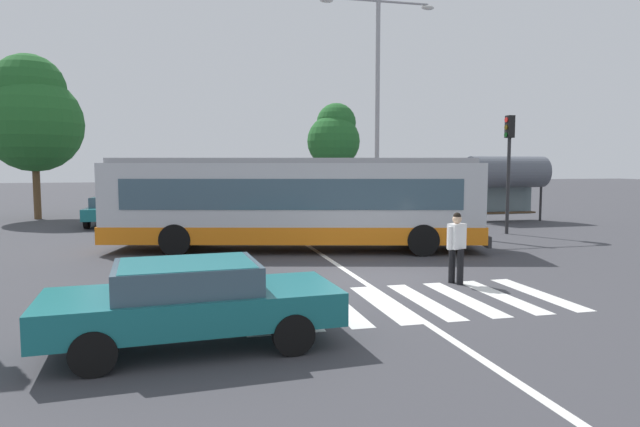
{
  "coord_description": "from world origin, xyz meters",
  "views": [
    {
      "loc": [
        -4.62,
        -12.96,
        2.86
      ],
      "look_at": [
        -0.45,
        4.01,
        1.3
      ],
      "focal_mm": 31.02,
      "sensor_mm": 36.0,
      "label": 1
    }
  ],
  "objects_px": {
    "traffic_light_far_corner": "(509,155)",
    "twin_arm_street_lamp": "(377,89)",
    "parked_car_red": "(170,207)",
    "parked_car_charcoal": "(280,206)",
    "parked_car_silver": "(224,207)",
    "background_tree_left": "(32,114)",
    "background_tree_right": "(334,136)",
    "parked_car_blue": "(378,203)",
    "bus_stop_shelter": "(507,173)",
    "pedestrian_crossing_street": "(456,244)",
    "parked_car_white": "(334,205)",
    "foreground_sedan": "(192,299)",
    "city_transit_bus": "(294,203)",
    "parked_car_teal": "(112,209)"
  },
  "relations": [
    {
      "from": "foreground_sedan",
      "to": "background_tree_left",
      "type": "relative_size",
      "value": 0.54
    },
    {
      "from": "parked_car_white",
      "to": "parked_car_blue",
      "type": "xyz_separation_m",
      "value": [
        2.58,
        0.55,
        0.0
      ]
    },
    {
      "from": "parked_car_teal",
      "to": "parked_car_red",
      "type": "distance_m",
      "value": 2.65
    },
    {
      "from": "background_tree_right",
      "to": "parked_car_blue",
      "type": "bearing_deg",
      "value": -83.85
    },
    {
      "from": "pedestrian_crossing_street",
      "to": "parked_car_charcoal",
      "type": "bearing_deg",
      "value": 95.77
    },
    {
      "from": "pedestrian_crossing_street",
      "to": "parked_car_white",
      "type": "xyz_separation_m",
      "value": [
        1.24,
        15.57,
        -0.2
      ]
    },
    {
      "from": "parked_car_red",
      "to": "twin_arm_street_lamp",
      "type": "height_order",
      "value": "twin_arm_street_lamp"
    },
    {
      "from": "traffic_light_far_corner",
      "to": "twin_arm_street_lamp",
      "type": "xyz_separation_m",
      "value": [
        -4.49,
        3.35,
        2.95
      ]
    },
    {
      "from": "parked_car_red",
      "to": "parked_car_charcoal",
      "type": "distance_m",
      "value": 5.4
    },
    {
      "from": "bus_stop_shelter",
      "to": "twin_arm_street_lamp",
      "type": "relative_size",
      "value": 0.4
    },
    {
      "from": "parked_car_teal",
      "to": "parked_car_white",
      "type": "xyz_separation_m",
      "value": [
        10.85,
        -0.05,
        0.0
      ]
    },
    {
      "from": "city_transit_bus",
      "to": "foreground_sedan",
      "type": "height_order",
      "value": "city_transit_bus"
    },
    {
      "from": "parked_car_teal",
      "to": "bus_stop_shelter",
      "type": "xyz_separation_m",
      "value": [
        18.89,
        -3.08,
        1.65
      ]
    },
    {
      "from": "foreground_sedan",
      "to": "parked_car_white",
      "type": "distance_m",
      "value": 20.22
    },
    {
      "from": "twin_arm_street_lamp",
      "to": "parked_car_red",
      "type": "bearing_deg",
      "value": 154.5
    },
    {
      "from": "parked_car_silver",
      "to": "background_tree_right",
      "type": "relative_size",
      "value": 0.67
    },
    {
      "from": "parked_car_silver",
      "to": "background_tree_left",
      "type": "height_order",
      "value": "background_tree_left"
    },
    {
      "from": "parked_car_red",
      "to": "parked_car_white",
      "type": "xyz_separation_m",
      "value": [
        8.22,
        -0.31,
        0.0
      ]
    },
    {
      "from": "traffic_light_far_corner",
      "to": "twin_arm_street_lamp",
      "type": "distance_m",
      "value": 6.33
    },
    {
      "from": "pedestrian_crossing_street",
      "to": "twin_arm_street_lamp",
      "type": "xyz_separation_m",
      "value": [
        2.1,
        11.55,
        5.21
      ]
    },
    {
      "from": "parked_car_teal",
      "to": "parked_car_silver",
      "type": "xyz_separation_m",
      "value": [
        5.19,
        -0.23,
        0.0
      ]
    },
    {
      "from": "bus_stop_shelter",
      "to": "parked_car_red",
      "type": "bearing_deg",
      "value": 168.37
    },
    {
      "from": "parked_car_charcoal",
      "to": "parked_car_white",
      "type": "relative_size",
      "value": 0.98
    },
    {
      "from": "parked_car_silver",
      "to": "twin_arm_street_lamp",
      "type": "xyz_separation_m",
      "value": [
        6.53,
        -3.84,
        5.42
      ]
    },
    {
      "from": "parked_car_teal",
      "to": "bus_stop_shelter",
      "type": "relative_size",
      "value": 1.14
    },
    {
      "from": "parked_car_teal",
      "to": "parked_car_white",
      "type": "distance_m",
      "value": 10.85
    },
    {
      "from": "parked_car_silver",
      "to": "parked_car_white",
      "type": "relative_size",
      "value": 0.98
    },
    {
      "from": "background_tree_left",
      "to": "parked_car_silver",
      "type": "bearing_deg",
      "value": -24.14
    },
    {
      "from": "parked_car_teal",
      "to": "parked_car_red",
      "type": "bearing_deg",
      "value": 5.67
    },
    {
      "from": "pedestrian_crossing_street",
      "to": "traffic_light_far_corner",
      "type": "distance_m",
      "value": 10.76
    },
    {
      "from": "pedestrian_crossing_street",
      "to": "city_transit_bus",
      "type": "bearing_deg",
      "value": 114.61
    },
    {
      "from": "parked_car_silver",
      "to": "pedestrian_crossing_street",
      "type": "bearing_deg",
      "value": -73.96
    },
    {
      "from": "parked_car_teal",
      "to": "parked_car_charcoal",
      "type": "bearing_deg",
      "value": 0.63
    },
    {
      "from": "parked_car_white",
      "to": "foreground_sedan",
      "type": "bearing_deg",
      "value": -111.64
    },
    {
      "from": "city_transit_bus",
      "to": "parked_car_white",
      "type": "bearing_deg",
      "value": 67.15
    },
    {
      "from": "traffic_light_far_corner",
      "to": "twin_arm_street_lamp",
      "type": "relative_size",
      "value": 0.48
    },
    {
      "from": "background_tree_left",
      "to": "background_tree_right",
      "type": "distance_m",
      "value": 17.22
    },
    {
      "from": "foreground_sedan",
      "to": "background_tree_right",
      "type": "height_order",
      "value": "background_tree_right"
    },
    {
      "from": "parked_car_blue",
      "to": "background_tree_right",
      "type": "relative_size",
      "value": 0.67
    },
    {
      "from": "foreground_sedan",
      "to": "bus_stop_shelter",
      "type": "height_order",
      "value": "bus_stop_shelter"
    },
    {
      "from": "pedestrian_crossing_street",
      "to": "background_tree_left",
      "type": "bearing_deg",
      "value": 125.19
    },
    {
      "from": "parked_car_blue",
      "to": "bus_stop_shelter",
      "type": "relative_size",
      "value": 1.12
    },
    {
      "from": "parked_car_silver",
      "to": "city_transit_bus",
      "type": "bearing_deg",
      "value": -79.97
    },
    {
      "from": "parked_car_white",
      "to": "twin_arm_street_lamp",
      "type": "relative_size",
      "value": 0.46
    },
    {
      "from": "twin_arm_street_lamp",
      "to": "background_tree_right",
      "type": "height_order",
      "value": "twin_arm_street_lamp"
    },
    {
      "from": "parked_car_white",
      "to": "bus_stop_shelter",
      "type": "distance_m",
      "value": 8.75
    },
    {
      "from": "parked_car_red",
      "to": "parked_car_blue",
      "type": "xyz_separation_m",
      "value": [
        10.8,
        0.24,
        0.0
      ]
    },
    {
      "from": "city_transit_bus",
      "to": "parked_car_white",
      "type": "distance_m",
      "value": 10.36
    },
    {
      "from": "city_transit_bus",
      "to": "pedestrian_crossing_street",
      "type": "bearing_deg",
      "value": -65.39
    },
    {
      "from": "traffic_light_far_corner",
      "to": "parked_car_white",
      "type": "bearing_deg",
      "value": 125.98
    }
  ]
}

